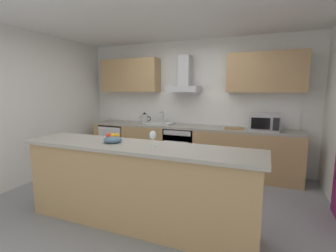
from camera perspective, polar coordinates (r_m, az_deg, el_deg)
The scene contains 17 objects.
ground at distance 3.77m, azimuth -2.90°, elevation -17.10°, with size 5.70×4.71×0.02m, color gray.
ceiling at distance 3.54m, azimuth -3.25°, elevation 24.78°, with size 5.70×4.71×0.02m, color white.
wall_back at distance 5.20m, azimuth 5.94°, elevation 4.96°, with size 5.70×0.12×2.60m, color white.
wall_left at distance 4.94m, azimuth -29.35°, elevation 3.73°, with size 0.12×4.71×2.60m, color white.
backsplash_tile at distance 5.14m, azimuth 5.71°, elevation 4.14°, with size 4.00×0.02×0.66m, color white.
counter_back at distance 4.97m, azimuth 4.57°, elevation -5.11°, with size 4.14×0.60×0.90m.
counter_island at distance 3.01m, azimuth -7.31°, elevation -13.44°, with size 2.88×0.64×0.98m.
upper_cabinets at distance 4.98m, azimuth 5.30°, elevation 11.84°, with size 4.08×0.32×0.70m.
oven at distance 4.98m, azimuth 3.17°, elevation -4.95°, with size 0.60×0.62×0.80m.
refrigerator at distance 5.65m, azimuth -11.70°, elevation -3.85°, with size 0.58×0.60×0.85m.
microwave at distance 4.59m, azimuth 21.45°, elevation 0.81°, with size 0.50×0.38×0.30m.
sink at distance 5.07m, azimuth -1.68°, elevation 0.69°, with size 0.50×0.40×0.26m.
kettle at distance 5.17m, azimuth -5.43°, elevation 1.67°, with size 0.29×0.15×0.24m.
range_hood at distance 4.97m, azimuth 3.79°, elevation 10.45°, with size 0.62×0.45×0.72m.
wine_glass at distance 2.74m, azimuth -3.54°, elevation -2.24°, with size 0.08×0.08×0.18m.
fruit_bowl at distance 3.03m, azimuth -12.69°, elevation -2.95°, with size 0.22×0.22×0.13m.
chopping_board at distance 4.65m, azimuth 15.05°, elevation -0.53°, with size 0.34×0.22×0.02m, color #9E7247.
Camera 1 is at (1.44, -3.08, 1.62)m, focal length 26.32 mm.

